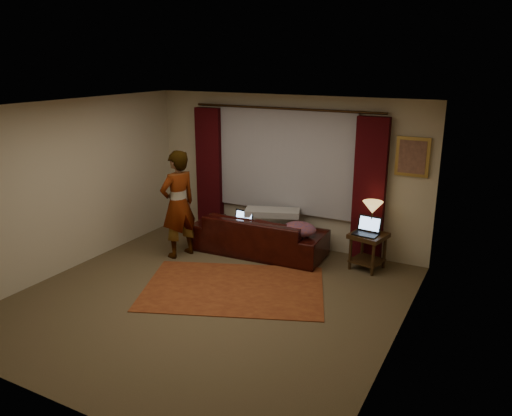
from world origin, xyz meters
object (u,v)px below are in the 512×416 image
Objects in this scene: laptop_sofa at (239,220)px; sofa at (259,227)px; laptop_table at (366,226)px; tiffany_lamp at (372,217)px; end_table at (368,251)px; person at (178,204)px.

sofa is at bearing 37.50° from laptop_sofa.
laptop_table is at bearing -178.49° from sofa.
laptop_table is at bearing -104.28° from tiffany_lamp.
laptop_table is (-0.03, -0.07, 0.42)m from end_table.
end_table is at bearing 73.71° from laptop_table.
person is (-0.82, -0.56, 0.31)m from laptop_sofa.
laptop_table is at bearing -112.50° from end_table.
laptop_table is at bearing 15.20° from laptop_sofa.
laptop_table reaches higher than end_table.
end_table is 0.43m from laptop_table.
tiffany_lamp reaches higher than laptop_table.
tiffany_lamp is at bearing 81.93° from laptop_table.
end_table is 1.45× the size of laptop_table.
person is (-2.89, -0.85, 0.18)m from laptop_table.
tiffany_lamp reaches higher than laptop_sofa.
tiffany_lamp reaches higher than end_table.
laptop_sofa is 2.14m from end_table.
sofa is 3.87× the size of end_table.
end_table is (1.81, 0.19, -0.16)m from sofa.
sofa reaches higher than end_table.
laptop_sofa is 0.78× the size of tiffany_lamp.
laptop_sofa is at bearing -168.12° from tiffany_lamp.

